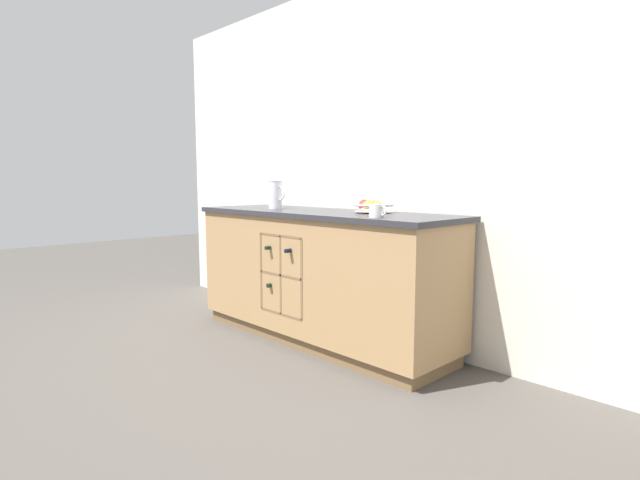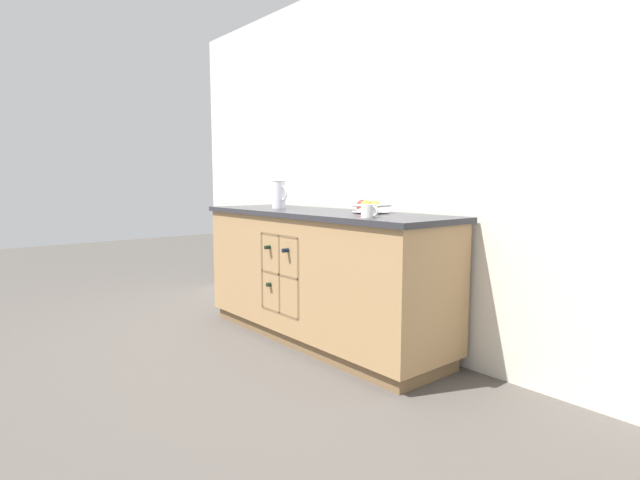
# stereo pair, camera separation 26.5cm
# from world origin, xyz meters

# --- Properties ---
(ground_plane) EXTENTS (14.00, 14.00, 0.00)m
(ground_plane) POSITION_xyz_m (0.00, 0.00, 0.00)
(ground_plane) COLOR #4C4742
(back_wall) EXTENTS (4.42, 0.06, 2.55)m
(back_wall) POSITION_xyz_m (0.00, 0.37, 1.27)
(back_wall) COLOR silver
(back_wall) RESTS_ON ground_plane
(kitchen_island) EXTENTS (2.06, 0.66, 0.92)m
(kitchen_island) POSITION_xyz_m (-0.00, -0.00, 0.47)
(kitchen_island) COLOR brown
(kitchen_island) RESTS_ON ground_plane
(fruit_bowl) EXTENTS (0.26, 0.26, 0.09)m
(fruit_bowl) POSITION_xyz_m (0.38, 0.11, 0.96)
(fruit_bowl) COLOR silver
(fruit_bowl) RESTS_ON kitchen_island
(white_pitcher) EXTENTS (0.16, 0.11, 0.21)m
(white_pitcher) POSITION_xyz_m (-0.45, -0.03, 1.03)
(white_pitcher) COLOR white
(white_pitcher) RESTS_ON kitchen_island
(ceramic_mug) EXTENTS (0.12, 0.08, 0.08)m
(ceramic_mug) POSITION_xyz_m (0.66, -0.18, 0.95)
(ceramic_mug) COLOR white
(ceramic_mug) RESTS_ON kitchen_island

